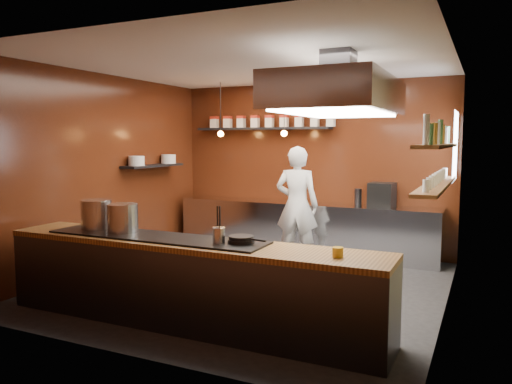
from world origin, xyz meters
The scene contains 26 objects.
floor centered at (0.00, 0.00, 0.00)m, with size 5.00×5.00×0.00m, color black.
back_wall centered at (0.00, 2.50, 1.50)m, with size 5.00×5.00×0.00m, color #3A150A.
left_wall centered at (-2.50, 0.00, 1.50)m, with size 5.00×5.00×0.00m, color #3A150A.
right_wall centered at (2.50, 0.00, 1.50)m, with size 5.00×5.00×0.00m, color #423E25.
ceiling centered at (0.00, 0.00, 3.00)m, with size 5.00×5.00×0.00m, color silver.
window_pane centered at (2.45, 1.70, 1.90)m, with size 1.00×1.00×0.00m, color white.
prep_counter centered at (0.00, 2.17, 0.45)m, with size 4.60×0.65×0.90m, color silver.
pass_counter centered at (0.00, -1.60, 0.47)m, with size 4.40×0.72×0.94m.
tin_shelf centered at (-0.90, 2.36, 2.20)m, with size 2.60×0.26×0.04m, color black.
plate_shelf centered at (-2.34, 1.00, 1.55)m, with size 0.30×1.40×0.04m, color black.
bottle_shelf_upper centered at (2.34, 0.30, 1.92)m, with size 0.26×2.80×0.04m, color brown.
bottle_shelf_lower centered at (2.34, 0.30, 1.45)m, with size 0.26×2.80×0.04m, color brown.
extractor_hood centered at (1.30, -0.40, 2.51)m, with size 1.20×2.00×0.72m.
pendant_left centered at (-1.40, 1.70, 2.15)m, with size 0.10×0.10×0.95m.
pendant_right centered at (-0.20, 1.70, 2.15)m, with size 0.10×0.10×0.95m.
storage_tins centered at (-0.75, 2.36, 2.33)m, with size 2.43×0.13×0.22m.
plate_stacks centered at (-2.34, 1.00, 1.65)m, with size 0.26×1.16×0.16m.
bottles centered at (2.34, 0.30, 2.06)m, with size 0.06×2.66×0.24m.
wine_glasses centered at (2.34, 0.30, 1.53)m, with size 0.07×2.37×0.13m.
stockpot_large centered at (-1.29, -1.53, 1.11)m, with size 0.36×0.36×0.35m, color #B1B4B8.
stockpot_small centered at (-0.87, -1.56, 1.10)m, with size 0.34×0.34×0.32m, color #B1B3B8.
utensil_crock centered at (0.43, -1.65, 1.02)m, with size 0.13×0.13×0.16m, color silver.
frying_pan centered at (0.63, -1.53, 0.97)m, with size 0.45×0.28×0.07m.
butter_jar centered at (1.68, -1.65, 0.97)m, with size 0.10×0.10×0.09m, color yellow.
espresso_machine centered at (1.33, 2.22, 1.10)m, with size 0.39×0.37×0.39m, color black.
chef centered at (0.12, 1.48, 0.95)m, with size 0.69×0.45×1.89m, color silver.
Camera 1 is at (2.89, -6.02, 1.98)m, focal length 35.00 mm.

